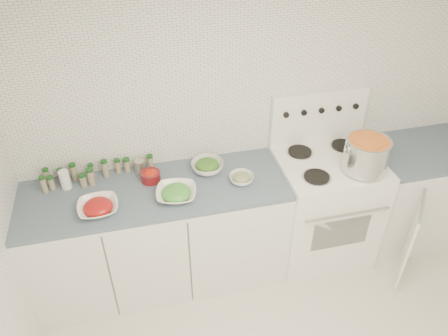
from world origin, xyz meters
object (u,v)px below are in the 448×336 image
(stock_pot, at_px, (366,154))
(stove, at_px, (322,204))
(bowl_tomato, at_px, (98,207))
(bowl_snowpea, at_px, (176,193))

(stock_pot, bearing_deg, stove, 137.30)
(bowl_tomato, bearing_deg, bowl_snowpea, 2.16)
(stove, xyz_separation_m, bowl_snowpea, (-1.17, -0.12, 0.44))
(stock_pot, xyz_separation_m, bowl_tomato, (-1.86, 0.03, -0.14))
(bowl_tomato, relative_size, bowl_snowpea, 0.85)
(stock_pot, xyz_separation_m, bowl_snowpea, (-1.35, 0.05, -0.14))
(stock_pot, height_order, bowl_tomato, stock_pot)
(stove, distance_m, bowl_tomato, 1.74)
(stove, distance_m, bowl_snowpea, 1.25)
(stove, relative_size, bowl_tomato, 5.06)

